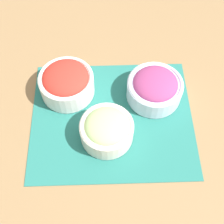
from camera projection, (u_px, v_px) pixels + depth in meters
The scene contains 5 objects.
ground_plane at pixel (112, 118), 0.86m from camera, with size 3.00×3.00×0.00m, color olive.
placemat at pixel (112, 118), 0.86m from camera, with size 0.44×0.37×0.00m.
cucumber_bowl at pixel (107, 129), 0.80m from camera, with size 0.14×0.14×0.08m.
onion_bowl at pixel (155, 87), 0.86m from camera, with size 0.15×0.15×0.08m.
tomato_bowl at pixel (66, 82), 0.87m from camera, with size 0.15×0.15×0.09m.
Camera 1 is at (-0.01, -0.43, 0.75)m, focal length 50.00 mm.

